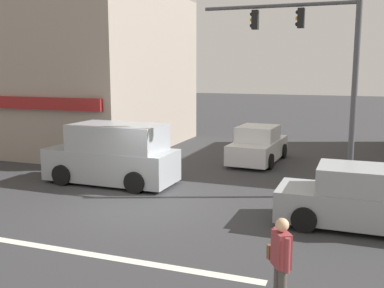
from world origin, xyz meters
The scene contains 9 objects.
ground_plane centered at (0.00, 0.00, 0.00)m, with size 120.00×120.00×0.00m, color #333335.
lane_marking_stripe centered at (0.00, -3.50, 0.00)m, with size 9.00×0.24×0.01m, color silver.
building_left_block centered at (-10.00, 8.77, 4.01)m, with size 13.88×10.08×8.02m.
utility_pole_near_left centered at (-7.73, 4.11, 3.91)m, with size 1.40×0.22×7.52m.
traffic_light_mast centered at (4.84, 3.19, 4.18)m, with size 4.89×0.25×6.20m.
van_parked_curbside centered at (-2.03, 2.15, 1.01)m, with size 4.63×2.10×2.11m.
sedan_crossing_center centered at (6.10, 0.34, 0.71)m, with size 4.11×1.90×1.58m.
sedan_approaching_near centered at (1.99, 7.55, 0.71)m, with size 2.06×4.19×1.58m.
pedestrian_foreground_with_bag centered at (4.89, -4.52, 0.95)m, with size 0.47×0.67×1.67m.
Camera 1 is at (5.91, -11.42, 4.00)m, focal length 42.00 mm.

